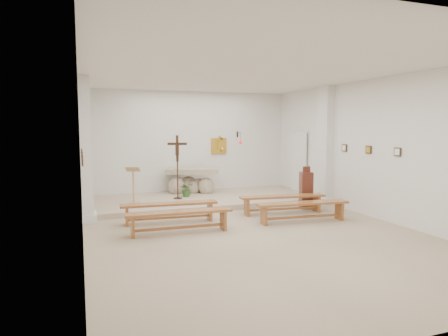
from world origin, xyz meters
name	(u,v)px	position (x,y,z in m)	size (l,w,h in m)	color
ground	(247,229)	(0.00, 0.00, 0.00)	(7.00, 10.00, 0.00)	#C5AF8E
wall_left	(81,155)	(-3.49, 0.00, 1.75)	(0.02, 10.00, 3.50)	white
wall_right	(375,149)	(3.49, 0.00, 1.75)	(0.02, 10.00, 3.50)	white
wall_back	(189,143)	(0.00, 4.99, 1.75)	(7.00, 0.02, 3.50)	white
ceiling	(248,72)	(0.00, 0.00, 3.49)	(7.00, 10.00, 0.02)	silver
sanctuary_platform	(202,199)	(0.00, 3.50, 0.07)	(6.98, 3.00, 0.15)	#BBA890
pilaster_left	(86,150)	(-3.37, 2.00, 1.75)	(0.26, 0.55, 3.50)	white
pilaster_right	(325,146)	(3.37, 2.00, 1.75)	(0.26, 0.55, 3.50)	white
gold_wall_relief	(219,146)	(1.05, 4.96, 1.65)	(0.55, 0.04, 0.55)	gold
sanctuary_lamp	(240,141)	(1.75, 4.71, 1.81)	(0.11, 0.36, 0.44)	black
station_frame_left_front	(82,160)	(-3.47, -0.80, 1.72)	(0.03, 0.20, 0.20)	#392619
station_frame_left_mid	(82,156)	(-3.47, 0.20, 1.72)	(0.03, 0.20, 0.20)	#392619
station_frame_left_rear	(82,153)	(-3.47, 1.20, 1.72)	(0.03, 0.20, 0.20)	#392619
station_frame_right_front	(398,152)	(3.47, -0.80, 1.72)	(0.03, 0.20, 0.20)	#392619
station_frame_right_mid	(368,150)	(3.47, 0.20, 1.72)	(0.03, 0.20, 0.20)	#392619
station_frame_right_rear	(344,148)	(3.47, 1.20, 1.72)	(0.03, 0.20, 0.20)	#392619
radiator_left	(85,205)	(-3.43, 2.70, 0.27)	(0.10, 0.85, 0.52)	silver
radiator_right	(313,191)	(3.43, 2.70, 0.27)	(0.10, 0.85, 0.52)	silver
altar	(192,183)	(-0.09, 4.41, 0.49)	(1.83, 1.17, 0.88)	beige
lectern	(133,185)	(-2.12, 3.19, 0.68)	(0.45, 0.41, 1.07)	tan
crucifix_stand	(177,162)	(-0.78, 3.46, 1.25)	(0.56, 0.25, 1.91)	#351F11
potted_plant	(186,189)	(-0.43, 3.76, 0.39)	(0.44, 0.38, 0.49)	#325F26
donation_pedestal	(306,190)	(2.47, 1.54, 0.53)	(0.39, 0.39, 1.20)	#5B291A
bench_left_front	(169,208)	(-1.53, 1.16, 0.37)	(2.33, 0.53, 0.49)	#A1622E
bench_right_front	(283,200)	(1.53, 1.16, 0.37)	(2.34, 0.62, 0.49)	#A1622E
bench_left_second	(179,217)	(-1.53, 0.14, 0.37)	(2.32, 0.44, 0.49)	#A1622E
bench_right_second	(303,207)	(1.53, 0.14, 0.37)	(2.33, 0.58, 0.49)	#A1622E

